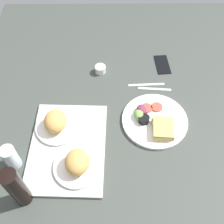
{
  "coord_description": "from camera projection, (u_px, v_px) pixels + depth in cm",
  "views": [
    {
      "loc": [
        -72.52,
        3.61,
        109.07
      ],
      "look_at": [
        2.0,
        3.0,
        4.0
      ],
      "focal_mm": 44.05,
      "sensor_mm": 36.0,
      "label": 1
    }
  ],
  "objects": [
    {
      "name": "ground_plane",
      "position": [
        118.0,
        122.0,
        1.32
      ],
      "size": [
        190.0,
        150.0,
        3.0
      ],
      "primitive_type": "cube",
      "color": "#383D38"
    },
    {
      "name": "serving_tray",
      "position": [
        68.0,
        147.0,
        1.22
      ],
      "size": [
        46.15,
        34.59,
        1.6
      ],
      "primitive_type": "cube",
      "rotation": [
        0.0,
        0.0,
        -0.04
      ],
      "color": "#B2B2AD",
      "rests_on": "ground_plane"
    },
    {
      "name": "bread_plate_near",
      "position": [
        77.0,
        164.0,
        1.12
      ],
      "size": [
        19.97,
        19.97,
        9.38
      ],
      "color": "white",
      "rests_on": "serving_tray"
    },
    {
      "name": "bread_plate_far",
      "position": [
        57.0,
        123.0,
        1.24
      ],
      "size": [
        20.7,
        20.7,
        9.44
      ],
      "color": "white",
      "rests_on": "serving_tray"
    },
    {
      "name": "plate_with_salad",
      "position": [
        154.0,
        121.0,
        1.29
      ],
      "size": [
        31.0,
        31.0,
        5.4
      ],
      "color": "white",
      "rests_on": "ground_plane"
    },
    {
      "name": "drinking_glass",
      "position": [
        11.0,
        157.0,
        1.13
      ],
      "size": [
        6.1,
        6.1,
        12.28
      ],
      "primitive_type": "cylinder",
      "color": "silver",
      "rests_on": "ground_plane"
    },
    {
      "name": "soda_bottle",
      "position": [
        17.0,
        188.0,
        1.0
      ],
      "size": [
        6.4,
        6.4,
        23.3
      ],
      "primitive_type": "cylinder",
      "color": "black",
      "rests_on": "ground_plane"
    },
    {
      "name": "espresso_cup",
      "position": [
        100.0,
        69.0,
        1.48
      ],
      "size": [
        5.6,
        5.6,
        4.0
      ],
      "primitive_type": "cylinder",
      "color": "silver",
      "rests_on": "ground_plane"
    },
    {
      "name": "fork",
      "position": [
        155.0,
        89.0,
        1.42
      ],
      "size": [
        2.8,
        17.06,
        0.5
      ],
      "primitive_type": "cube",
      "rotation": [
        0.0,
        0.0,
        1.49
      ],
      "color": "#B7B7BC",
      "rests_on": "ground_plane"
    },
    {
      "name": "knife",
      "position": [
        146.0,
        85.0,
        1.44
      ],
      "size": [
        2.26,
        19.04,
        0.5
      ],
      "primitive_type": "cube",
      "rotation": [
        0.0,
        0.0,
        1.62
      ],
      "color": "#B7B7BC",
      "rests_on": "ground_plane"
    },
    {
      "name": "cell_phone",
      "position": [
        162.0,
        64.0,
        1.52
      ],
      "size": [
        14.93,
        8.32,
        0.8
      ],
      "primitive_type": "cube",
      "rotation": [
        0.0,
        0.0,
        0.08
      ],
      "color": "black",
      "rests_on": "ground_plane"
    }
  ]
}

